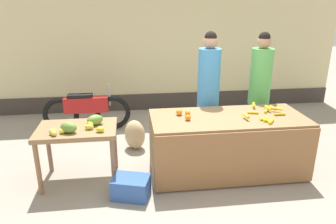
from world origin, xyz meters
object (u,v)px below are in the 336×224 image
Objects in this scene: vendor_woman_green_shirt at (259,90)px; parked_motorcycle at (87,110)px; vendor_woman_blue_shirt at (208,93)px; produce_sack at (135,135)px; produce_crate at (131,187)px.

vendor_woman_green_shirt is 3.09m from parked_motorcycle.
vendor_woman_blue_shirt is 1.01× the size of vendor_woman_green_shirt.
produce_sack is (0.86, -0.90, -0.16)m from parked_motorcycle.
produce_sack is at bearing 86.24° from produce_crate.
produce_sack is at bearing 171.53° from vendor_woman_blue_shirt.
vendor_woman_blue_shirt reaches higher than parked_motorcycle.
produce_sack is at bearing 177.75° from vendor_woman_green_shirt.
parked_motorcycle is at bearing 108.73° from produce_crate.
vendor_woman_blue_shirt is 0.87m from vendor_woman_green_shirt.
vendor_woman_green_shirt is 2.60m from produce_crate.
parked_motorcycle is 2.41m from produce_crate.
vendor_woman_green_shirt is at bearing -2.25° from produce_sack.
vendor_woman_blue_shirt is at bearing -173.90° from vendor_woman_green_shirt.
vendor_woman_green_shirt is 1.17× the size of parked_motorcycle.
vendor_woman_green_shirt is at bearing -18.78° from parked_motorcycle.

